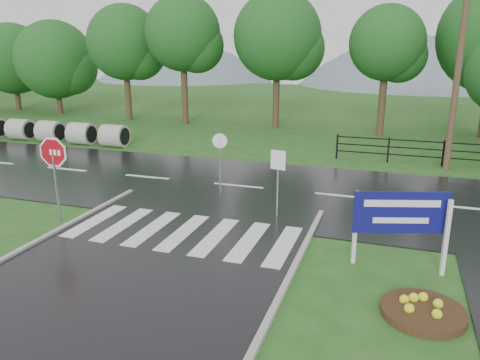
% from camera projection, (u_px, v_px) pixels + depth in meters
% --- Properties ---
extents(ground, '(120.00, 120.00, 0.00)m').
position_uv_depth(ground, '(73.00, 328.00, 9.08)').
color(ground, '#24551C').
rests_on(ground, ground).
extents(main_road, '(90.00, 8.00, 0.04)m').
position_uv_depth(main_road, '(238.00, 187.00, 18.19)').
color(main_road, black).
rests_on(main_road, ground).
extents(crosswalk, '(6.50, 2.80, 0.02)m').
position_uv_depth(crosswalk, '(183.00, 232.00, 13.62)').
color(crosswalk, silver).
rests_on(crosswalk, ground).
extents(fence_west, '(9.58, 0.08, 1.20)m').
position_uv_depth(fence_west, '(444.00, 151.00, 21.09)').
color(fence_west, black).
rests_on(fence_west, ground).
extents(hills, '(102.00, 48.00, 48.00)m').
position_uv_depth(hills, '(376.00, 187.00, 71.52)').
color(hills, slate).
rests_on(hills, ground).
extents(treeline, '(83.20, 5.20, 10.00)m').
position_uv_depth(treeline, '(321.00, 129.00, 30.64)').
color(treeline, '#174C1A').
rests_on(treeline, ground).
extents(culvert_pipes, '(9.70, 1.20, 1.20)m').
position_uv_depth(culvert_pipes, '(50.00, 131.00, 26.56)').
color(culvert_pipes, '#9E9B93').
rests_on(culvert_pipes, ground).
extents(stop_sign, '(1.26, 0.11, 2.84)m').
position_uv_depth(stop_sign, '(54.00, 160.00, 14.13)').
color(stop_sign, '#939399').
rests_on(stop_sign, ground).
extents(estate_billboard, '(2.20, 0.72, 1.99)m').
position_uv_depth(estate_billboard, '(401.00, 216.00, 11.15)').
color(estate_billboard, silver).
rests_on(estate_billboard, ground).
extents(flower_bed, '(1.68, 1.68, 0.34)m').
position_uv_depth(flower_bed, '(423.00, 310.00, 9.48)').
color(flower_bed, '#332111').
rests_on(flower_bed, ground).
extents(reg_sign_small, '(0.49, 0.11, 2.22)m').
position_uv_depth(reg_sign_small, '(278.00, 171.00, 14.42)').
color(reg_sign_small, '#939399').
rests_on(reg_sign_small, ground).
extents(reg_sign_round, '(0.52, 0.16, 2.30)m').
position_uv_depth(reg_sign_round, '(220.00, 157.00, 16.81)').
color(reg_sign_round, '#939399').
rests_on(reg_sign_round, ground).
extents(utility_pole_east, '(1.48, 0.28, 8.30)m').
position_uv_depth(utility_pole_east, '(458.00, 72.00, 19.62)').
color(utility_pole_east, '#473523').
rests_on(utility_pole_east, ground).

